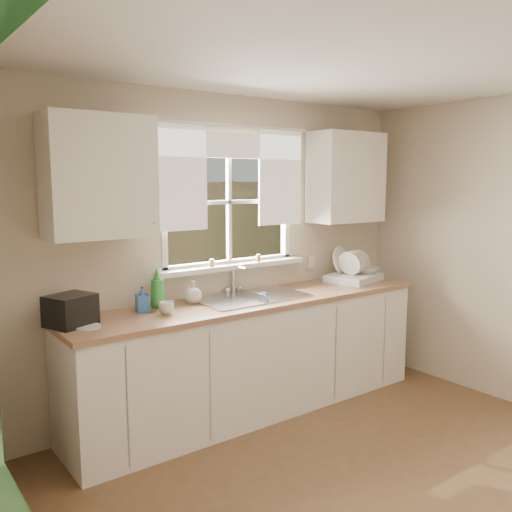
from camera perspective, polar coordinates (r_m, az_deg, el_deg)
ground at (r=3.48m, az=18.06°, el=-24.12°), size 4.00×4.00×0.00m
room_walls at (r=2.99m, az=20.12°, el=-3.95°), size 3.62×4.02×2.50m
ceiling at (r=3.04m, az=20.25°, el=20.28°), size 3.60×4.00×0.02m
window at (r=4.42m, az=-2.73°, el=3.54°), size 1.38×0.16×1.06m
curtains at (r=4.36m, az=-2.38°, el=9.38°), size 1.50×0.03×0.81m
base_cabinets at (r=4.37m, az=-0.24°, el=-10.60°), size 3.00×0.62×0.87m
countertop at (r=4.25m, az=-0.24°, el=-4.77°), size 3.04×0.65×0.04m
upper_cabinet_left at (r=3.71m, az=-16.21°, el=8.01°), size 0.70×0.33×0.80m
upper_cabinet_right at (r=5.01m, az=9.49°, el=8.15°), size 0.70×0.33×0.80m
wall_outlet at (r=4.99m, az=5.81°, el=-0.65°), size 0.08×0.01×0.12m
sill_jars at (r=4.41m, az=-2.15°, el=-0.47°), size 0.50×0.04×0.06m
backyard at (r=10.64m, az=-20.51°, el=16.37°), size 20.00×10.00×6.13m
sink at (r=4.28m, az=-0.50°, el=-5.37°), size 0.88×0.52×0.40m
dish_rack at (r=5.03m, az=10.18°, el=-1.85°), size 0.57×0.48×0.31m
bowl at (r=5.09m, az=11.67°, el=-1.49°), size 0.28×0.28×0.05m
soap_bottle_a at (r=3.98m, az=-10.31°, el=-3.35°), size 0.15×0.15×0.29m
soap_bottle_b at (r=3.88m, az=-11.90°, el=-4.46°), size 0.10×0.10×0.19m
soap_bottle_c at (r=4.09m, az=-6.64°, el=-3.81°), size 0.17×0.17×0.17m
saucer at (r=3.59m, az=-17.27°, el=-7.12°), size 0.16×0.16×0.01m
cup at (r=3.81m, az=-9.41°, el=-5.42°), size 0.12×0.12×0.08m
black_appliance at (r=3.65m, az=-18.94°, el=-5.41°), size 0.34×0.32×0.20m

